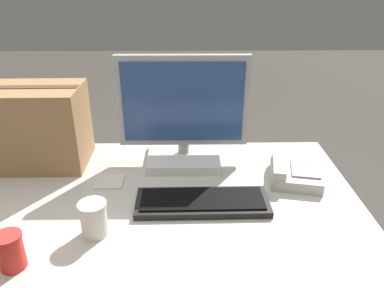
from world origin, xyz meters
TOP-DOWN VIEW (x-y plane):
  - office_desk at (0.00, 0.00)m, footprint 1.80×0.90m
  - monitor at (0.30, 0.28)m, footprint 0.50×0.26m
  - keyboard at (0.36, -0.04)m, footprint 0.44×0.17m
  - desk_phone at (0.71, 0.13)m, footprint 0.22×0.24m
  - paper_cup_left at (-0.15, -0.31)m, footprint 0.07×0.07m
  - paper_cup_right at (0.04, -0.18)m, footprint 0.08×0.08m
  - cardboard_box at (-0.29, 0.28)m, footprint 0.40×0.25m
  - sticky_note_pad at (0.03, 0.12)m, footprint 0.10×0.10m

SIDE VIEW (x-z plane):
  - office_desk at x=0.00m, z-range 0.00..0.71m
  - sticky_note_pad at x=0.03m, z-range 0.71..0.72m
  - keyboard at x=0.36m, z-range 0.71..0.74m
  - desk_phone at x=0.71m, z-range 0.71..0.78m
  - paper_cup_left at x=-0.15m, z-range 0.71..0.82m
  - paper_cup_right at x=0.04m, z-range 0.71..0.82m
  - cardboard_box at x=-0.29m, z-range 0.71..1.03m
  - monitor at x=0.30m, z-range 0.68..1.11m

